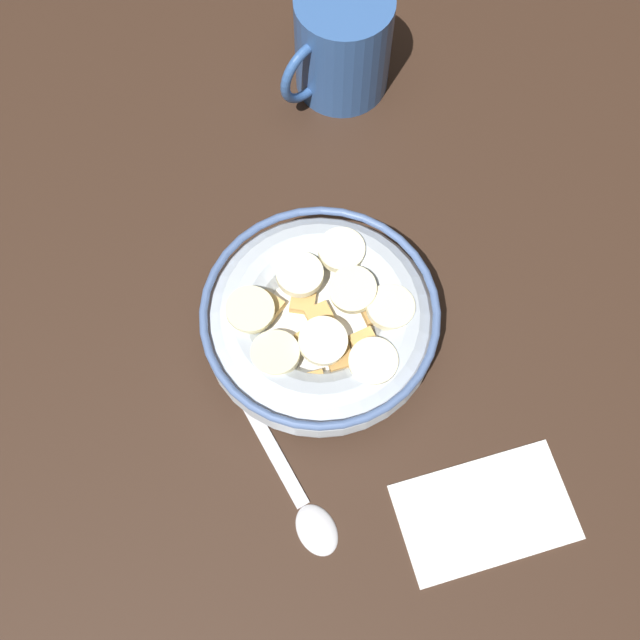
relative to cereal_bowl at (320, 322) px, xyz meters
The scene contains 5 objects.
ground_plane 3.66cm from the cereal_bowl, 51.22° to the right, with size 138.53×138.53×2.00cm, color #332116.
cereal_bowl is the anchor object (origin of this frame).
spoon 12.67cm from the cereal_bowl, 38.39° to the left, with size 5.72×15.16×0.80cm.
coffee_mug 24.20cm from the cereal_bowl, 138.82° to the right, with size 11.08×8.08×9.29cm.
folded_napkin 17.86cm from the cereal_bowl, 86.23° to the left, with size 12.11×7.27×0.30cm, color white.
Camera 1 is at (14.95, 15.14, 55.02)cm, focal length 43.14 mm.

